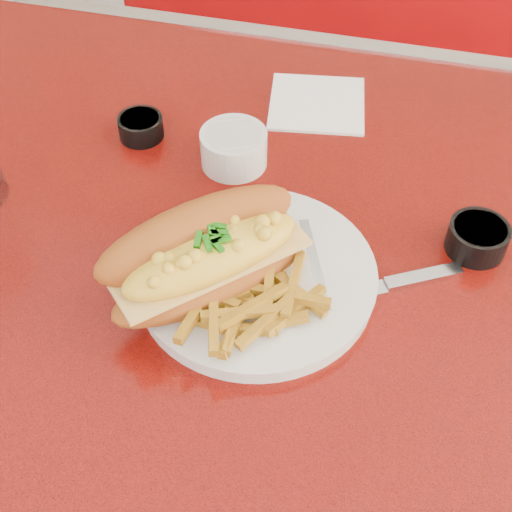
% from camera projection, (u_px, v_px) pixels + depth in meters
% --- Properties ---
extents(diner_table, '(1.23, 0.83, 0.77)m').
position_uv_depth(diner_table, '(277.00, 332.00, 0.87)').
color(diner_table, red).
rests_on(diner_table, ground).
extents(booth_bench_far, '(1.20, 0.51, 0.90)m').
position_uv_depth(booth_bench_far, '(355.00, 137.00, 1.63)').
color(booth_bench_far, '#93090C').
rests_on(booth_bench_far, ground).
extents(dinner_plate, '(0.30, 0.30, 0.02)m').
position_uv_depth(dinner_plate, '(256.00, 277.00, 0.71)').
color(dinner_plate, silver).
rests_on(dinner_plate, diner_table).
extents(mac_hoagie, '(0.22, 0.22, 0.09)m').
position_uv_depth(mac_hoagie, '(207.00, 255.00, 0.66)').
color(mac_hoagie, '#A5521A').
rests_on(mac_hoagie, dinner_plate).
extents(fries_pile, '(0.12, 0.11, 0.03)m').
position_uv_depth(fries_pile, '(254.00, 293.00, 0.66)').
color(fries_pile, '#BF8B20').
rests_on(fries_pile, dinner_plate).
extents(fork, '(0.07, 0.14, 0.00)m').
position_uv_depth(fork, '(311.00, 252.00, 0.72)').
color(fork, silver).
rests_on(fork, dinner_plate).
extents(gravy_ramekin, '(0.08, 0.08, 0.04)m').
position_uv_depth(gravy_ramekin, '(234.00, 147.00, 0.82)').
color(gravy_ramekin, silver).
rests_on(gravy_ramekin, diner_table).
extents(sauce_cup_left, '(0.07, 0.07, 0.03)m').
position_uv_depth(sauce_cup_left, '(141.00, 126.00, 0.86)').
color(sauce_cup_left, black).
rests_on(sauce_cup_left, diner_table).
extents(sauce_cup_right, '(0.07, 0.07, 0.03)m').
position_uv_depth(sauce_cup_right, '(478.00, 237.00, 0.73)').
color(sauce_cup_right, black).
rests_on(sauce_cup_right, diner_table).
extents(knife, '(0.20, 0.12, 0.01)m').
position_uv_depth(knife, '(376.00, 288.00, 0.70)').
color(knife, silver).
rests_on(knife, diner_table).
extents(paper_napkin, '(0.14, 0.14, 0.00)m').
position_uv_depth(paper_napkin, '(317.00, 103.00, 0.91)').
color(paper_napkin, white).
rests_on(paper_napkin, diner_table).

